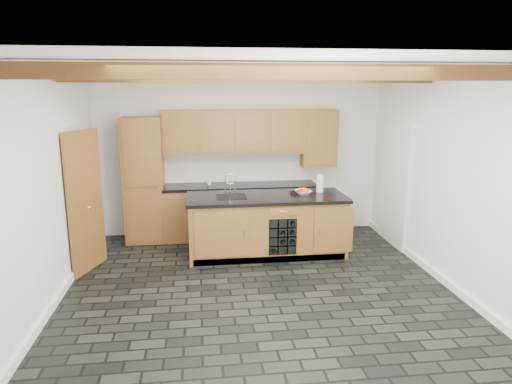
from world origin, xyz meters
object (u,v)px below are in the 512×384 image
Objects in this scene: kitchen_scale at (296,192)px; fruit_bowl at (303,192)px; island at (267,225)px; paper_towel at (320,183)px.

fruit_bowl is (0.10, -0.07, 0.01)m from kitchen_scale.
fruit_bowl reaches higher than island.
fruit_bowl is at bearing -32.45° from kitchen_scale.
paper_towel is (0.31, 0.14, 0.11)m from fruit_bowl.
fruit_bowl is (0.58, 0.05, 0.50)m from island.
island is at bearing -175.18° from fruit_bowl.
kitchen_scale is (0.48, 0.12, 0.49)m from island.
kitchen_scale is at bearing 144.53° from fruit_bowl.
island is at bearing -162.72° from kitchen_scale.
island is 0.69m from kitchen_scale.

